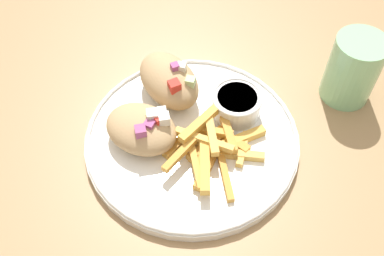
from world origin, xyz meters
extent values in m
cube|color=#9E7A51|center=(0.00, 0.00, 0.71)|extent=(1.27, 1.27, 0.04)
cylinder|color=#9E7A51|center=(-0.57, 0.57, 0.35)|extent=(0.06, 0.06, 0.70)
cylinder|color=white|center=(0.01, 0.02, 0.74)|extent=(0.30, 0.30, 0.01)
torus|color=white|center=(0.01, 0.02, 0.75)|extent=(0.30, 0.30, 0.01)
ellipsoid|color=tan|center=(-0.05, -0.02, 0.77)|extent=(0.11, 0.09, 0.05)
cube|color=#A34C84|center=(-0.03, -0.02, 0.79)|extent=(0.01, 0.01, 0.01)
cube|color=#B7D693|center=(-0.04, -0.01, 0.79)|extent=(0.01, 0.01, 0.01)
cube|color=silver|center=(-0.04, -0.01, 0.79)|extent=(0.02, 0.02, 0.02)
cube|color=white|center=(-0.03, 0.00, 0.79)|extent=(0.02, 0.02, 0.01)
cube|color=red|center=(-0.03, -0.01, 0.79)|extent=(0.02, 0.02, 0.02)
cube|color=white|center=(-0.02, -0.01, 0.79)|extent=(0.02, 0.02, 0.01)
cube|color=#A34C84|center=(-0.04, -0.04, 0.79)|extent=(0.02, 0.02, 0.01)
ellipsoid|color=tan|center=(-0.07, 0.07, 0.77)|extent=(0.13, 0.11, 0.06)
cube|color=silver|center=(-0.05, 0.08, 0.80)|extent=(0.02, 0.02, 0.01)
cube|color=#B7D693|center=(-0.03, 0.06, 0.80)|extent=(0.02, 0.02, 0.01)
cube|color=#A34C84|center=(-0.06, 0.07, 0.81)|extent=(0.01, 0.01, 0.01)
cube|color=red|center=(-0.04, 0.04, 0.80)|extent=(0.02, 0.02, 0.02)
cube|color=gold|center=(0.05, -0.02, 0.75)|extent=(0.04, 0.06, 0.01)
cube|color=gold|center=(0.05, -0.02, 0.75)|extent=(0.03, 0.08, 0.01)
cube|color=gold|center=(0.00, 0.00, 0.75)|extent=(0.02, 0.07, 0.01)
cube|color=gold|center=(0.03, 0.01, 0.75)|extent=(0.03, 0.06, 0.01)
cube|color=#E5B251|center=(0.04, 0.01, 0.75)|extent=(0.06, 0.03, 0.01)
cube|color=#E5B251|center=(0.08, 0.02, 0.75)|extent=(0.07, 0.04, 0.01)
cube|color=gold|center=(0.08, -0.01, 0.75)|extent=(0.06, 0.07, 0.01)
cube|color=gold|center=(0.06, 0.04, 0.75)|extent=(0.06, 0.02, 0.01)
cube|color=gold|center=(0.07, 0.05, 0.75)|extent=(0.04, 0.06, 0.01)
cube|color=#E5B251|center=(0.08, 0.04, 0.75)|extent=(0.03, 0.06, 0.01)
cube|color=gold|center=(0.01, 0.02, 0.78)|extent=(0.02, 0.08, 0.01)
cube|color=gold|center=(0.05, -0.02, 0.76)|extent=(0.05, 0.07, 0.01)
cube|color=#E5B251|center=(0.04, 0.02, 0.77)|extent=(0.05, 0.06, 0.01)
cube|color=gold|center=(0.02, -0.03, 0.77)|extent=(0.01, 0.06, 0.01)
cube|color=gold|center=(0.05, 0.04, 0.76)|extent=(0.05, 0.05, 0.01)
cube|color=gold|center=(0.04, -0.03, 0.76)|extent=(0.05, 0.06, 0.01)
cube|color=#E5B251|center=(0.03, 0.01, 0.77)|extent=(0.08, 0.02, 0.01)
cube|color=gold|center=(0.03, 0.03, 0.76)|extent=(0.06, 0.03, 0.01)
cylinder|color=white|center=(0.04, 0.09, 0.76)|extent=(0.07, 0.07, 0.04)
cylinder|color=white|center=(0.04, 0.09, 0.78)|extent=(0.06, 0.06, 0.01)
torus|color=white|center=(0.04, 0.09, 0.78)|extent=(0.07, 0.07, 0.00)
cylinder|color=#8CCC93|center=(0.15, 0.23, 0.78)|extent=(0.08, 0.08, 0.11)
cylinder|color=silver|center=(0.15, 0.23, 0.77)|extent=(0.07, 0.07, 0.06)
camera|label=1|loc=(0.21, -0.29, 1.26)|focal=42.00mm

